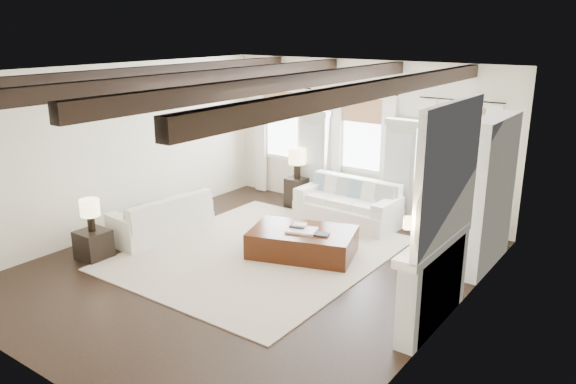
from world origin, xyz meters
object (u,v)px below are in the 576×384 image
Objects in this scene: ottoman at (303,243)px; sofa_left at (163,221)px; sofa_back at (349,205)px; side_table_back at (297,192)px; side_table_front at (94,244)px.

sofa_left is at bearing 179.30° from ottoman.
ottoman is (0.20, -1.95, -0.13)m from sofa_back.
side_table_back is at bearing 108.94° from ottoman.
ottoman is at bearing 37.89° from side_table_front.
sofa_back is 1.07× the size of sofa_left.
sofa_back is at bearing 57.58° from side_table_front.
side_table_front is 0.78× the size of side_table_back.
sofa_back is 1.97m from ottoman.
sofa_back is at bearing 77.87° from ottoman.
sofa_left is 3.20m from side_table_back.
sofa_back is 1.19× the size of ottoman.
sofa_left is 1.12× the size of ottoman.
ottoman is 2.79m from side_table_back.
side_table_back is at bearing 72.60° from sofa_left.
sofa_back reaches higher than side_table_back.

